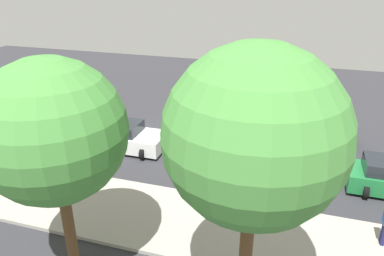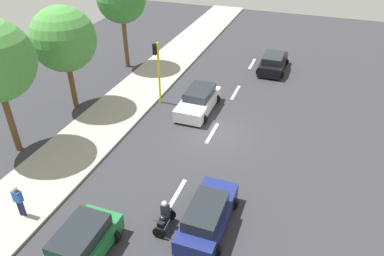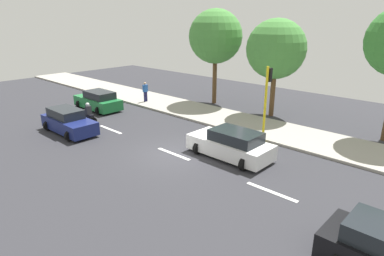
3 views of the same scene
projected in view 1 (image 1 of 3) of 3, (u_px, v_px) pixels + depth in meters
ground_plane at (177, 141)px, 21.13m from camera, size 40.00×60.00×0.10m
sidewalk at (120, 209)px, 14.95m from camera, size 4.00×60.00×0.15m
lane_stripe_far_north at (6, 117)px, 24.34m from camera, size 0.20×2.40×0.01m
lane_stripe_north at (86, 128)px, 22.72m from camera, size 0.20×2.40×0.01m
lane_stripe_mid at (177, 140)px, 21.11m from camera, size 0.20×2.40×0.01m
lane_stripe_south at (283, 154)px, 19.49m from camera, size 0.20×2.40×0.01m
car_dark_blue at (315, 130)px, 20.64m from camera, size 2.13×4.36×1.52m
car_white at (122, 136)px, 19.92m from camera, size 2.35×4.53×1.52m
car_black at (35, 99)px, 25.51m from camera, size 2.32×4.39×1.52m
motorcycle at (328, 147)px, 18.93m from camera, size 0.60×1.30×1.53m
traffic_light_corner at (85, 118)px, 16.40m from camera, size 0.49×0.24×4.50m
street_tree_north at (53, 132)px, 10.27m from camera, size 4.23×4.23×7.03m
street_tree_south at (255, 137)px, 8.44m from camera, size 4.37×4.37×7.76m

